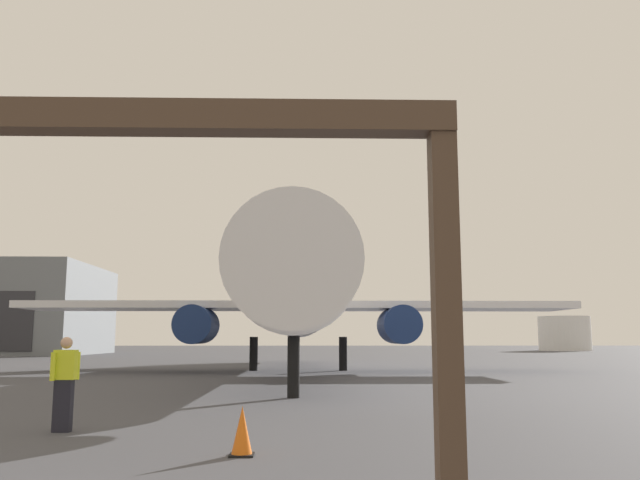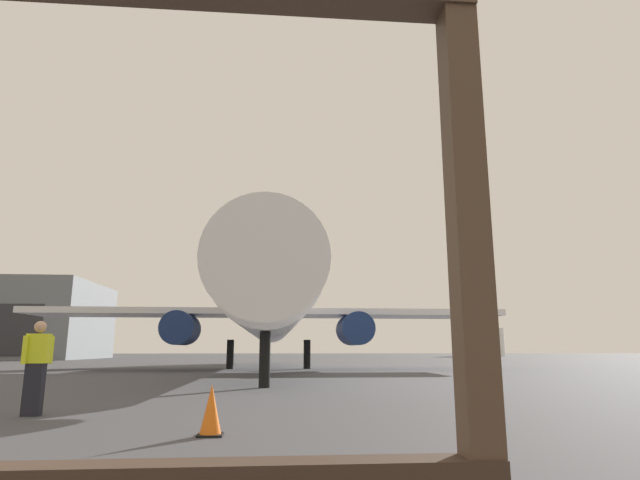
{
  "view_description": "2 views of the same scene",
  "coord_description": "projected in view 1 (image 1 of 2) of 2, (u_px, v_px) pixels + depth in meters",
  "views": [
    {
      "loc": [
        2.63,
        -4.99,
        1.72
      ],
      "look_at": [
        3.07,
        13.53,
        4.49
      ],
      "focal_mm": 36.88,
      "sensor_mm": 36.0,
      "label": 1
    },
    {
      "loc": [
        2.58,
        -2.88,
        1.21
      ],
      "look_at": [
        3.9,
        12.1,
        4.36
      ],
      "focal_mm": 29.33,
      "sensor_mm": 36.0,
      "label": 2
    }
  ],
  "objects": [
    {
      "name": "traffic_cone",
      "position": [
        242.0,
        432.0,
        9.72
      ],
      "size": [
        0.36,
        0.36,
        0.72
      ],
      "color": "orange",
      "rests_on": "ground"
    },
    {
      "name": "ground_plane",
      "position": [
        265.0,
        364.0,
        44.16
      ],
      "size": [
        220.0,
        220.0,
        0.0
      ],
      "primitive_type": "plane",
      "color": "#424247"
    },
    {
      "name": "airplane",
      "position": [
        298.0,
        300.0,
        33.51
      ],
      "size": [
        28.33,
        35.72,
        10.58
      ],
      "color": "silver",
      "rests_on": "ground"
    },
    {
      "name": "fuel_storage_tank",
      "position": [
        564.0,
        333.0,
        91.6
      ],
      "size": [
        7.03,
        7.03,
        4.74
      ],
      "primitive_type": "cylinder",
      "color": "white",
      "rests_on": "ground"
    },
    {
      "name": "distant_hangar",
      "position": [
        5.0,
        310.0,
        70.65
      ],
      "size": [
        18.83,
        17.45,
        9.48
      ],
      "color": "slate",
      "rests_on": "ground"
    },
    {
      "name": "ground_crew_worker",
      "position": [
        64.0,
        382.0,
        12.26
      ],
      "size": [
        0.43,
        0.43,
        1.74
      ],
      "color": "black",
      "rests_on": "ground"
    }
  ]
}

